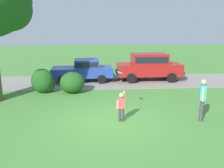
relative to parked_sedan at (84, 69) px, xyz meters
The scene contains 9 objects.
ground_plane 7.70m from the parked_sedan, 79.66° to the right, with size 80.00×80.00×0.00m, color #478438.
driveway_strip 1.63m from the parked_sedan, 10.10° to the right, with size 28.00×4.40×0.02m, color gray.
shrub_near_tree 3.62m from the parked_sedan, 127.64° to the right, with size 1.33×1.11×1.42m.
shrub_centre_left 3.03m from the parked_sedan, 101.34° to the right, with size 1.48×1.44×1.24m.
parked_sedan is the anchor object (origin of this frame).
parked_suv 4.66m from the parked_sedan, ahead, with size 4.71×2.13×1.92m.
child_thrower 7.80m from the parked_sedan, 76.16° to the right, with size 0.45×0.27×1.29m.
frisbee 7.01m from the parked_sedan, 74.13° to the right, with size 0.28×0.28×0.12m.
adult_onlooker 9.27m from the parked_sedan, 56.11° to the right, with size 0.33×0.50×1.74m.
Camera 1 is at (-0.54, -9.35, 3.83)m, focal length 38.84 mm.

